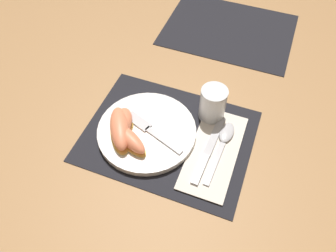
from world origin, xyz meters
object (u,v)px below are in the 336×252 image
(fork, at_px, (151,130))
(citrus_wedge_2, at_px, (128,138))
(citrus_wedge_0, at_px, (122,123))
(knife, at_px, (208,150))
(spoon, at_px, (224,140))
(citrus_wedge_1, at_px, (120,129))
(juice_glass, at_px, (213,105))
(plate, at_px, (147,131))

(fork, distance_m, citrus_wedge_2, 0.06)
(fork, distance_m, citrus_wedge_0, 0.07)
(citrus_wedge_2, bearing_deg, knife, 15.47)
(fork, bearing_deg, citrus_wedge_0, -168.50)
(knife, xyz_separation_m, fork, (-0.15, -0.00, 0.01))
(spoon, relative_size, citrus_wedge_1, 1.35)
(juice_glass, bearing_deg, knife, -76.88)
(knife, distance_m, citrus_wedge_0, 0.22)
(spoon, height_order, citrus_wedge_0, citrus_wedge_0)
(knife, height_order, spoon, spoon)
(citrus_wedge_0, bearing_deg, fork, 11.50)
(citrus_wedge_0, relative_size, citrus_wedge_2, 0.81)
(knife, bearing_deg, spoon, 56.10)
(knife, bearing_deg, juice_glass, 103.12)
(fork, xyz_separation_m, citrus_wedge_1, (-0.06, -0.03, 0.02))
(plate, relative_size, citrus_wedge_0, 2.34)
(juice_glass, distance_m, fork, 0.17)
(knife, bearing_deg, citrus_wedge_2, -164.53)
(juice_glass, bearing_deg, plate, -139.79)
(knife, height_order, citrus_wedge_2, citrus_wedge_2)
(juice_glass, distance_m, citrus_wedge_0, 0.23)
(knife, relative_size, fork, 1.19)
(spoon, bearing_deg, fork, -166.37)
(spoon, xyz_separation_m, citrus_wedge_2, (-0.21, -0.09, 0.02))
(citrus_wedge_2, bearing_deg, citrus_wedge_1, 150.02)
(fork, bearing_deg, juice_glass, 42.77)
(juice_glass, relative_size, fork, 0.53)
(knife, xyz_separation_m, citrus_wedge_2, (-0.18, -0.05, 0.03))
(fork, distance_m, citrus_wedge_1, 0.07)
(juice_glass, height_order, citrus_wedge_2, juice_glass)
(citrus_wedge_0, xyz_separation_m, citrus_wedge_2, (0.03, -0.03, 0.00))
(citrus_wedge_0, bearing_deg, citrus_wedge_1, -74.46)
(fork, bearing_deg, plate, 177.05)
(knife, relative_size, citrus_wedge_2, 1.61)
(plate, bearing_deg, citrus_wedge_0, -165.96)
(plate, distance_m, knife, 0.16)
(spoon, bearing_deg, citrus_wedge_1, -162.51)
(juice_glass, distance_m, citrus_wedge_2, 0.23)
(spoon, xyz_separation_m, citrus_wedge_1, (-0.24, -0.07, 0.03))
(plate, relative_size, fork, 1.40)
(plate, xyz_separation_m, juice_glass, (0.13, 0.11, 0.03))
(knife, xyz_separation_m, citrus_wedge_0, (-0.22, -0.02, 0.02))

